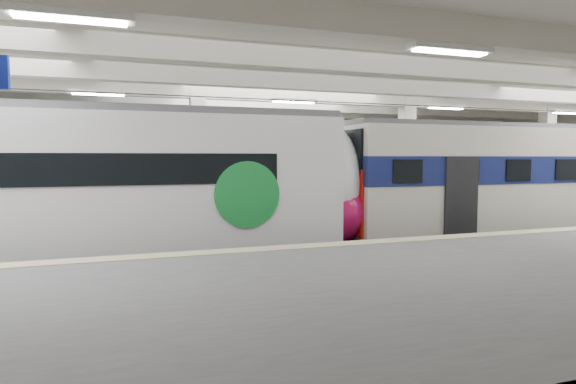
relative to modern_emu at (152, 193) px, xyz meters
name	(u,v)px	position (x,y,z in m)	size (l,w,h in m)	color
station_hall	(343,151)	(4.67, -1.74, 1.11)	(36.00, 24.00, 5.75)	black
modern_emu	(152,193)	(0.00, 0.00, 0.00)	(13.41, 2.77, 4.35)	white
older_rer	(508,183)	(11.78, 0.00, 0.05)	(12.54, 2.77, 4.18)	beige
far_train	(110,181)	(-1.17, 5.50, 0.10)	(13.54, 3.00, 4.33)	white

